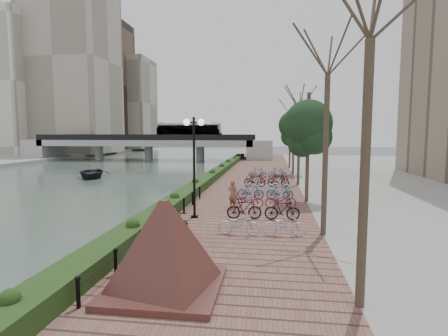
% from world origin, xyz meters
% --- Properties ---
extents(ground, '(220.00, 220.00, 0.00)m').
position_xyz_m(ground, '(0.00, 0.00, 0.00)').
color(ground, '#59595B').
rests_on(ground, ground).
extents(river_water, '(30.00, 130.00, 0.02)m').
position_xyz_m(river_water, '(-15.00, 25.00, 0.01)').
color(river_water, '#3F4F47').
rests_on(river_water, ground).
extents(promenade, '(8.00, 75.00, 0.50)m').
position_xyz_m(promenade, '(4.00, 17.50, 0.25)').
color(promenade, brown).
rests_on(promenade, ground).
extents(hedge, '(1.10, 56.00, 0.60)m').
position_xyz_m(hedge, '(0.60, 20.00, 0.80)').
color(hedge, '#1A3914').
rests_on(hedge, promenade).
extents(chain_fence, '(0.10, 14.10, 0.70)m').
position_xyz_m(chain_fence, '(1.40, 2.00, 0.85)').
color(chain_fence, black).
rests_on(chain_fence, promenade).
extents(granite_monument, '(4.48, 4.48, 2.39)m').
position_xyz_m(granite_monument, '(3.13, -3.75, 1.71)').
color(granite_monument, '#3F1E1B').
rests_on(granite_monument, promenade).
extents(lamppost, '(1.02, 0.32, 4.89)m').
position_xyz_m(lamppost, '(2.16, 4.10, 4.02)').
color(lamppost, black).
rests_on(lamppost, promenade).
extents(motorcycle, '(0.91, 1.52, 0.91)m').
position_xyz_m(motorcycle, '(2.46, 0.60, 0.95)').
color(motorcycle, black).
rests_on(motorcycle, promenade).
extents(pedestrian, '(0.66, 0.55, 1.54)m').
position_xyz_m(pedestrian, '(3.79, 6.50, 1.27)').
color(pedestrian, brown).
rests_on(pedestrian, promenade).
extents(bicycle_parking, '(2.40, 19.89, 1.00)m').
position_xyz_m(bicycle_parking, '(5.50, 10.51, 0.97)').
color(bicycle_parking, '#BAB9BE').
rests_on(bicycle_parking, promenade).
extents(street_trees, '(3.20, 37.12, 6.80)m').
position_xyz_m(street_trees, '(8.00, 12.68, 3.69)').
color(street_trees, '#32271D').
rests_on(street_trees, promenade).
extents(bridge, '(36.00, 10.77, 6.50)m').
position_xyz_m(bridge, '(-13.52, 45.00, 3.37)').
color(bridge, gray).
rests_on(bridge, ground).
extents(boat, '(5.15, 5.92, 1.02)m').
position_xyz_m(boat, '(-12.66, 21.39, 0.53)').
color(boat, black).
rests_on(boat, river_water).
extents(far_buildings, '(35.00, 38.00, 38.00)m').
position_xyz_m(far_buildings, '(-41.66, 65.91, 16.12)').
color(far_buildings, '#A39788').
rests_on(far_buildings, far_bank).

